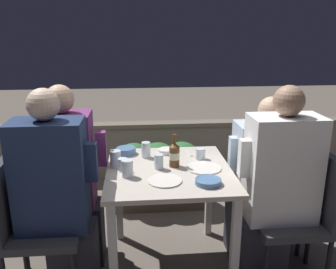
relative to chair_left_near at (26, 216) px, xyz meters
name	(u,v)px	position (x,y,z in m)	size (l,w,h in m)	color
ground_plane	(169,265)	(0.91, 0.16, -0.54)	(16.00, 16.00, 0.00)	#665B51
parapet_wall	(155,149)	(0.91, 1.83, -0.22)	(9.00, 0.18, 0.64)	gray
dining_table	(169,184)	(0.91, 0.16, 0.11)	(0.83, 0.88, 0.76)	#BCB2A3
planter_hedge	(158,171)	(0.90, 1.11, -0.19)	(0.84, 0.47, 0.62)	brown
chair_left_near	(26,216)	(0.00, 0.00, 0.00)	(0.47, 0.47, 0.90)	#333338
person_navy_jumper	(57,195)	(0.20, 0.00, 0.13)	(0.50, 0.26, 1.34)	#282833
chair_left_far	(43,195)	(0.03, 0.29, 0.00)	(0.47, 0.47, 0.90)	#333338
person_purple_stripe	(71,177)	(0.24, 0.29, 0.12)	(0.48, 0.26, 1.31)	#282833
chair_right_near	(304,205)	(1.79, -0.02, 0.00)	(0.47, 0.47, 0.90)	#333338
person_white_polo	(276,188)	(1.59, -0.02, 0.13)	(0.51, 0.26, 1.34)	#282833
chair_right_far	(288,185)	(1.82, 0.29, 0.00)	(0.47, 0.47, 0.90)	#333338
person_blue_shirt	(261,178)	(1.61, 0.29, 0.06)	(0.52, 0.26, 1.21)	#282833
beer_bottle	(174,154)	(0.95, 0.20, 0.31)	(0.07, 0.07, 0.23)	brown
plate_0	(165,181)	(0.87, -0.05, 0.22)	(0.21, 0.21, 0.01)	silver
plate_1	(204,168)	(1.14, 0.14, 0.22)	(0.24, 0.24, 0.01)	silver
bowl_0	(126,150)	(0.62, 0.48, 0.25)	(0.14, 0.14, 0.05)	#4C709E
bowl_1	(208,181)	(1.13, -0.11, 0.24)	(0.16, 0.16, 0.03)	#4C709E
bowl_2	(166,151)	(0.92, 0.47, 0.24)	(0.12, 0.12, 0.03)	silver
glass_cup_0	(159,162)	(0.84, 0.16, 0.27)	(0.06, 0.06, 0.10)	silver
glass_cup_1	(146,150)	(0.77, 0.39, 0.28)	(0.06, 0.06, 0.11)	silver
glass_cup_2	(123,165)	(0.61, 0.14, 0.26)	(0.06, 0.06, 0.09)	silver
glass_cup_3	(116,159)	(0.56, 0.22, 0.28)	(0.07, 0.07, 0.12)	silver
glass_cup_4	(200,154)	(1.15, 0.32, 0.26)	(0.07, 0.07, 0.08)	silver
glass_cup_5	(127,168)	(0.64, 0.05, 0.27)	(0.07, 0.07, 0.11)	silver
fork_0	(190,152)	(1.10, 0.46, 0.22)	(0.03, 0.17, 0.01)	silver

